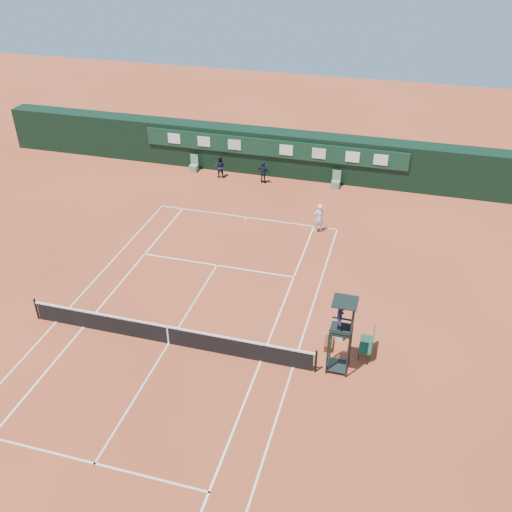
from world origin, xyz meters
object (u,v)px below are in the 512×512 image
Objects in this scene: cooler at (338,331)px; player at (319,218)px; player_bench at (369,342)px; umpire_chair at (342,321)px; tennis_net at (168,334)px.

player is (-2.48, 9.00, 0.53)m from cooler.
umpire_chair is at bearing -131.39° from player_bench.
player_bench is 10.47m from player.
umpire_chair is at bearing 3.33° from tennis_net.
player_bench reaches higher than cooler.
cooler is at bearing 153.25° from player_bench.
player is (4.44, 11.40, 0.35)m from tennis_net.
cooler is (6.93, 2.40, -0.18)m from tennis_net.
tennis_net is 7.51× the size of player.
cooler is at bearing 70.18° from player.
cooler is at bearing 98.67° from umpire_chair.
umpire_chair is (7.23, 0.42, 1.95)m from tennis_net.
umpire_chair is 1.99× the size of player.
umpire_chair is 2.85× the size of player_bench.
tennis_net and player_bench have the same top height.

